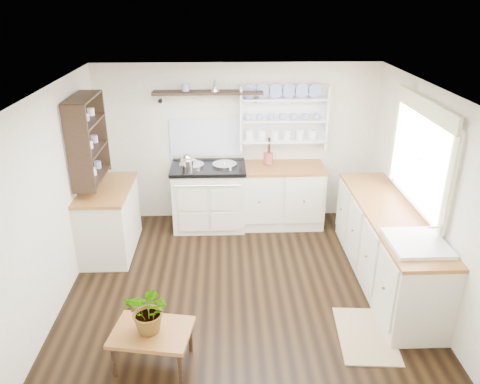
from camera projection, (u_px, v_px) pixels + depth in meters
name	position (u px, v px, depth m)	size (l,w,h in m)	color
floor	(242.00, 286.00, 5.50)	(4.00, 3.80, 0.01)	black
wall_back	(237.00, 144.00, 6.79)	(4.00, 0.02, 2.30)	beige
wall_right	(425.00, 194.00, 5.11)	(0.02, 3.80, 2.30)	beige
wall_left	(55.00, 200.00, 4.98)	(0.02, 3.80, 2.30)	beige
ceiling	(242.00, 90.00, 4.59)	(4.00, 3.80, 0.01)	white
window	(421.00, 154.00, 5.08)	(0.08, 1.55, 1.22)	white
aga_cooker	(209.00, 196.00, 6.74)	(1.04, 0.72, 0.96)	beige
back_cabinets	(279.00, 195.00, 6.81)	(1.27, 0.63, 0.90)	beige
right_cabinets	(387.00, 245.00, 5.47)	(0.62, 2.43, 0.90)	beige
belfast_sink	(415.00, 253.00, 4.64)	(0.55, 0.60, 0.45)	white
left_cabinets	(109.00, 219.00, 6.09)	(0.62, 1.13, 0.90)	beige
plate_rack	(283.00, 116.00, 6.61)	(1.20, 0.22, 0.90)	white
high_shelf	(208.00, 93.00, 6.36)	(1.50, 0.29, 0.16)	black
left_shelving	(88.00, 139.00, 5.65)	(0.28, 0.80, 1.05)	black
kettle	(187.00, 162.00, 6.40)	(0.18, 0.18, 0.22)	silver
utensil_crock	(268.00, 159.00, 6.66)	(0.14, 0.14, 0.16)	#9D4639
center_table	(152.00, 334.00, 4.24)	(0.78, 0.61, 0.38)	brown
potted_plant	(150.00, 310.00, 4.13)	(0.41, 0.35, 0.45)	#3F7233
floor_rug	(366.00, 335.00, 4.71)	(0.55, 0.85, 0.02)	#9A7059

